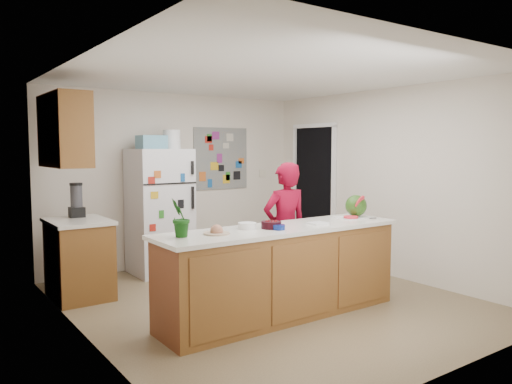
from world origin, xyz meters
TOP-DOWN VIEW (x-y plane):
  - floor at (0.00, 0.00)m, footprint 4.00×4.50m
  - wall_back at (0.00, 2.26)m, footprint 4.00×0.02m
  - wall_left at (-2.01, 0.00)m, footprint 0.02×4.50m
  - wall_right at (2.01, 0.00)m, footprint 0.02×4.50m
  - ceiling at (0.00, 0.00)m, footprint 4.00×4.50m
  - doorway at (1.99, 1.45)m, footprint 0.03×0.85m
  - peninsula_base at (-0.20, -0.50)m, footprint 2.60×0.62m
  - peninsula_top at (-0.20, -0.50)m, footprint 2.68×0.70m
  - side_counter_base at (-1.69, 1.35)m, footprint 0.60×0.80m
  - side_counter_top at (-1.69, 1.35)m, footprint 0.64×0.84m
  - upper_cabinets at (-1.82, 1.30)m, footprint 0.35×1.00m
  - refrigerator at (-0.45, 1.88)m, footprint 0.75×0.70m
  - fridge_top_bin at (-0.55, 1.88)m, footprint 0.35×0.28m
  - photo_collage at (0.75, 2.24)m, footprint 0.95×0.01m
  - person at (0.28, 0.05)m, footprint 0.60×0.43m
  - blender_appliance at (-1.64, 1.57)m, footprint 0.14×0.14m
  - cutting_board at (0.86, -0.46)m, footprint 0.39×0.31m
  - watermelon at (0.92, -0.44)m, footprint 0.24×0.24m
  - watermelon_slice at (0.77, -0.51)m, footprint 0.16×0.16m
  - cherry_bowl at (-0.35, -0.52)m, footprint 0.21×0.21m
  - white_bowl at (-0.55, -0.40)m, footprint 0.19×0.19m
  - cobalt_bowl at (-0.33, -0.62)m, footprint 0.14×0.14m
  - plate at (-0.96, -0.49)m, footprint 0.27×0.27m
  - paper_towel at (0.21, -0.58)m, footprint 0.18×0.16m
  - keys at (1.00, -0.62)m, footprint 0.08×0.04m
  - potted_plant at (-1.30, -0.45)m, footprint 0.25×0.24m

SIDE VIEW (x-z plane):
  - floor at x=0.00m, z-range -0.02..0.00m
  - side_counter_base at x=-1.69m, z-range 0.00..0.86m
  - peninsula_base at x=-0.20m, z-range 0.00..0.88m
  - person at x=0.28m, z-range 0.00..1.55m
  - refrigerator at x=-0.45m, z-range 0.00..1.70m
  - side_counter_top at x=-1.69m, z-range 0.86..0.90m
  - peninsula_top at x=-0.20m, z-range 0.88..0.92m
  - cutting_board at x=0.86m, z-range 0.92..0.93m
  - keys at x=1.00m, z-range 0.92..0.93m
  - plate at x=-0.96m, z-range 0.92..0.94m
  - paper_towel at x=0.21m, z-range 0.92..0.94m
  - watermelon_slice at x=0.77m, z-range 0.93..0.95m
  - cobalt_bowl at x=-0.33m, z-range 0.92..0.97m
  - white_bowl at x=-0.55m, z-range 0.92..0.98m
  - cherry_bowl at x=-0.35m, z-range 0.92..0.99m
  - doorway at x=1.99m, z-range 0.00..2.04m
  - watermelon at x=0.92m, z-range 0.93..1.18m
  - blender_appliance at x=-1.64m, z-range 0.90..1.28m
  - potted_plant at x=-1.30m, z-range 0.92..1.27m
  - wall_back at x=0.00m, z-range 0.00..2.50m
  - wall_left at x=-2.01m, z-range 0.00..2.50m
  - wall_right at x=2.01m, z-range 0.00..2.50m
  - photo_collage at x=0.75m, z-range 1.08..2.02m
  - fridge_top_bin at x=-0.55m, z-range 1.70..1.88m
  - upper_cabinets at x=-1.82m, z-range 1.50..2.30m
  - ceiling at x=0.00m, z-range 2.50..2.52m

